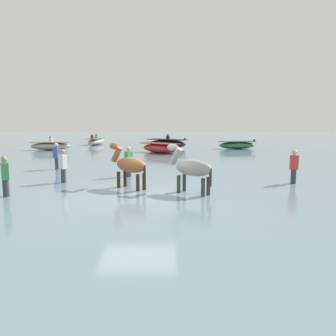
{
  "coord_description": "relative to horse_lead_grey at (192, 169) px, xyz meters",
  "views": [
    {
      "loc": [
        0.89,
        -11.03,
        2.78
      ],
      "look_at": [
        1.0,
        2.68,
        0.83
      ],
      "focal_mm": 36.96,
      "sensor_mm": 36.0,
      "label": 1
    }
  ],
  "objects": [
    {
      "name": "water_surface",
      "position": [
        -1.76,
        9.81,
        -0.98
      ],
      "size": [
        90.0,
        90.0,
        0.33
      ],
      "primitive_type": "cube",
      "color": "slate",
      "rests_on": "ground"
    },
    {
      "name": "ground_plane",
      "position": [
        -1.76,
        -0.19,
        -1.15
      ],
      "size": [
        120.0,
        120.0,
        0.0
      ],
      "primitive_type": "plane",
      "color": "#666051"
    },
    {
      "name": "person_onlooker_right",
      "position": [
        4.05,
        1.79,
        -0.28
      ],
      "size": [
        0.37,
        0.29,
        1.63
      ],
      "color": "#383842",
      "rests_on": "ground"
    },
    {
      "name": "boat_far_offshore",
      "position": [
        5.09,
        17.22,
        -0.51
      ],
      "size": [
        3.15,
        1.44,
        0.76
      ],
      "color": "#337556",
      "rests_on": "water_surface"
    },
    {
      "name": "boat_distant_west",
      "position": [
        -0.67,
        18.31,
        -0.45
      ],
      "size": [
        3.67,
        2.9,
        1.21
      ],
      "color": "black",
      "rests_on": "water_surface"
    },
    {
      "name": "horse_trailing_chestnut",
      "position": [
        -2.13,
        0.86,
        -0.02
      ],
      "size": [
        1.56,
        1.35,
        1.92
      ],
      "color": "brown",
      "rests_on": "ground"
    },
    {
      "name": "person_onlooker_left",
      "position": [
        -4.81,
        2.0,
        -0.28
      ],
      "size": [
        0.37,
        0.36,
        1.63
      ],
      "color": "#383842",
      "rests_on": "ground"
    },
    {
      "name": "horse_lead_grey",
      "position": [
        0.0,
        0.0,
        0.0
      ],
      "size": [
        1.59,
        1.35,
        1.94
      ],
      "color": "gray",
      "rests_on": "ground"
    },
    {
      "name": "boat_mid_channel",
      "position": [
        -7.52,
        22.17,
        -0.49
      ],
      "size": [
        1.5,
        3.7,
        1.12
      ],
      "color": "#B2AD9E",
      "rests_on": "water_surface"
    },
    {
      "name": "person_spectator_far",
      "position": [
        -2.42,
        3.39,
        -0.28
      ],
      "size": [
        0.35,
        0.38,
        1.63
      ],
      "color": "#383842",
      "rests_on": "ground"
    },
    {
      "name": "person_wading_mid",
      "position": [
        -5.93,
        -0.4,
        -0.28
      ],
      "size": [
        0.33,
        0.38,
        1.63
      ],
      "color": "#383842",
      "rests_on": "ground"
    },
    {
      "name": "person_wading_close",
      "position": [
        -6.19,
        5.66,
        -0.28
      ],
      "size": [
        0.38,
        0.33,
        1.63
      ],
      "color": "#383842",
      "rests_on": "ground"
    },
    {
      "name": "boat_far_inshore",
      "position": [
        -9.97,
        16.29,
        -0.49
      ],
      "size": [
        3.17,
        1.35,
        1.12
      ],
      "color": "#B2AD9E",
      "rests_on": "water_surface"
    },
    {
      "name": "boat_near_port",
      "position": [
        -1.21,
        13.91,
        -0.47
      ],
      "size": [
        3.22,
        2.97,
        0.7
      ],
      "color": "#BC382D",
      "rests_on": "water_surface"
    }
  ]
}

